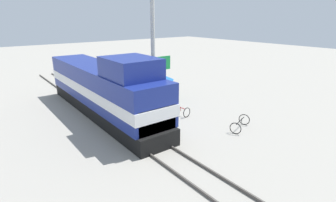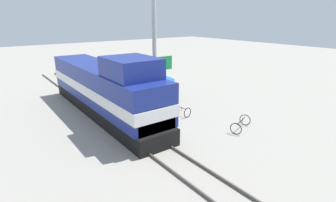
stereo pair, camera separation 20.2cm
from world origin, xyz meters
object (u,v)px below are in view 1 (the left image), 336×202
object	(u,v)px
locomotive	(104,90)
vendor_umbrella	(161,77)
billboard_sign	(163,65)
person_bystander	(159,103)
bicycle	(177,109)
utility_pole	(153,39)
bicycle_spare	(240,124)

from	to	relation	value
locomotive	vendor_umbrella	xyz separation A→B (m)	(5.46, 0.54, 0.10)
billboard_sign	person_bystander	world-z (taller)	billboard_sign
locomotive	bicycle	size ratio (longest dim) A/B	7.53
utility_pole	locomotive	bearing A→B (deg)	-159.69
locomotive	person_bystander	bearing A→B (deg)	-36.38
vendor_umbrella	billboard_sign	bearing A→B (deg)	50.92
vendor_umbrella	person_bystander	world-z (taller)	vendor_umbrella
utility_pole	vendor_umbrella	bearing A→B (deg)	-101.43
locomotive	billboard_sign	world-z (taller)	locomotive
utility_pole	person_bystander	size ratio (longest dim) A/B	5.94
vendor_umbrella	person_bystander	xyz separation A→B (m)	(-2.29, -2.88, -1.15)
locomotive	person_bystander	world-z (taller)	locomotive
billboard_sign	bicycle	bearing A→B (deg)	-116.81
person_bystander	bicycle_spare	distance (m)	6.03
person_bystander	bicycle	size ratio (longest dim) A/B	0.85
utility_pole	bicycle_spare	world-z (taller)	utility_pole
locomotive	utility_pole	bearing A→B (deg)	20.31
utility_pole	vendor_umbrella	distance (m)	3.48
vendor_umbrella	person_bystander	distance (m)	3.86
billboard_sign	bicycle	xyz separation A→B (m)	(-3.07, -6.07, -2.13)
billboard_sign	bicycle_spare	size ratio (longest dim) A/B	1.74
billboard_sign	person_bystander	distance (m)	7.04
bicycle	locomotive	bearing A→B (deg)	138.00
vendor_umbrella	utility_pole	bearing A→B (deg)	78.57
utility_pole	bicycle	size ratio (longest dim) A/B	5.05
billboard_sign	locomotive	bearing A→B (deg)	-158.06
billboard_sign	bicycle_spare	bearing A→B (deg)	-98.43
locomotive	vendor_umbrella	distance (m)	5.49
utility_pole	vendor_umbrella	size ratio (longest dim) A/B	4.35
locomotive	utility_pole	size ratio (longest dim) A/B	1.49
locomotive	bicycle_spare	bearing A→B (deg)	-52.63
bicycle	bicycle_spare	bearing A→B (deg)	-79.45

